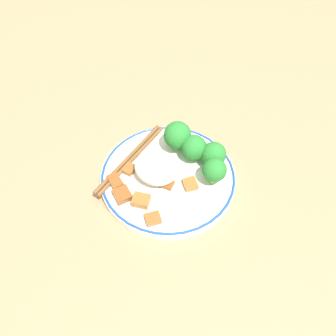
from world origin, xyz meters
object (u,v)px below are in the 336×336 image
object	(u,v)px
broccoli_back_left	(215,170)
chopsticks	(131,158)
broccoli_back_center	(214,154)
broccoli_back_right	(194,148)
plate	(168,177)
broccoli_mid_left	(177,135)

from	to	relation	value
broccoli_back_left	chopsticks	xyz separation A→B (m)	(-0.16, -0.04, -0.03)
broccoli_back_center	broccoli_back_right	bearing A→B (deg)	-171.17
broccoli_back_left	broccoli_back_right	xyz separation A→B (m)	(-0.06, 0.03, -0.00)
broccoli_back_left	chopsticks	bearing A→B (deg)	-166.01
plate	broccoli_back_right	distance (m)	0.07
broccoli_back_center	chopsticks	world-z (taller)	broccoli_back_center
broccoli_back_right	chopsticks	xyz separation A→B (m)	(-0.10, -0.07, -0.03)
broccoli_back_right	chopsticks	distance (m)	0.13
broccoli_back_left	broccoli_back_center	xyz separation A→B (m)	(-0.02, 0.04, -0.01)
plate	chopsticks	distance (m)	0.08
plate	broccoli_back_center	distance (m)	0.10
plate	chopsticks	world-z (taller)	chopsticks
plate	broccoli_back_center	bearing A→B (deg)	49.39
broccoli_back_center	chopsticks	distance (m)	0.16
broccoli_back_right	broccoli_mid_left	distance (m)	0.04
broccoli_back_left	broccoli_back_center	distance (m)	0.04
broccoli_mid_left	broccoli_back_left	bearing A→B (deg)	-19.74
broccoli_back_center	chopsticks	size ratio (longest dim) A/B	0.26
broccoli_back_right	chopsticks	size ratio (longest dim) A/B	0.27
broccoli_mid_left	broccoli_back_center	bearing A→B (deg)	0.50
broccoli_back_left	broccoli_mid_left	xyz separation A→B (m)	(-0.10, 0.04, 0.00)
broccoli_back_left	broccoli_back_right	distance (m)	0.07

